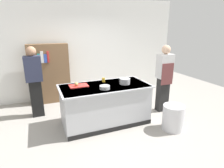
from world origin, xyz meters
TOP-DOWN VIEW (x-y plane):
  - ground_plane at (0.00, 0.00)m, footprint 10.00×10.00m
  - back_wall at (0.00, 2.10)m, footprint 6.40×0.12m
  - counter_island at (0.00, -0.00)m, footprint 1.98×0.98m
  - cutting_board at (-0.55, 0.18)m, footprint 0.40×0.28m
  - onion at (-0.60, 0.15)m, footprint 0.09×0.09m
  - stock_pot at (0.46, -0.05)m, footprint 0.31×0.24m
  - mixing_bowl at (-0.09, -0.22)m, footprint 0.22×0.22m
  - juice_cup at (0.06, 0.27)m, footprint 0.07×0.07m
  - trash_bin at (1.24, -0.84)m, footprint 0.45×0.45m
  - person_chef at (1.62, 0.05)m, footprint 0.38×0.25m
  - person_guest at (-1.43, 0.98)m, footprint 0.38×0.24m
  - bookshelf at (-1.03, 1.80)m, footprint 1.10×0.31m

SIDE VIEW (x-z plane):
  - ground_plane at x=0.00m, z-range 0.00..0.00m
  - trash_bin at x=1.24m, z-range 0.00..0.55m
  - counter_island at x=0.00m, z-range 0.02..0.92m
  - bookshelf at x=-1.03m, z-range 0.00..1.70m
  - cutting_board at x=-0.55m, z-range 0.90..0.92m
  - person_guest at x=-1.43m, z-range 0.05..1.77m
  - person_chef at x=1.62m, z-range 0.05..1.77m
  - mixing_bowl at x=-0.09m, z-range 0.90..0.97m
  - juice_cup at x=0.06m, z-range 0.90..1.00m
  - onion at x=-0.60m, z-range 0.92..1.01m
  - stock_pot at x=0.46m, z-range 0.90..1.03m
  - back_wall at x=0.00m, z-range 0.00..3.00m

